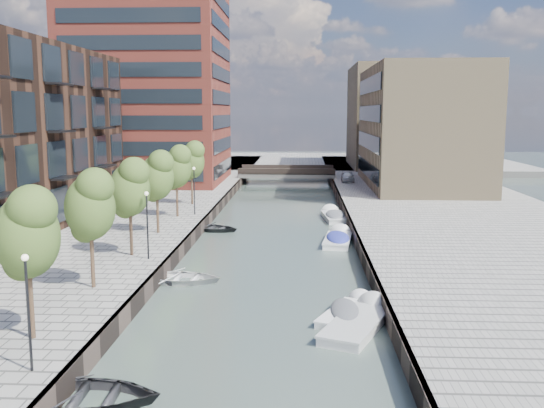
# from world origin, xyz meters

# --- Properties ---
(water) EXTENTS (300.00, 300.00, 0.00)m
(water) POSITION_xyz_m (0.00, 40.00, 0.00)
(water) COLOR #38473F
(water) RESTS_ON ground
(quay_right) EXTENTS (20.00, 140.00, 1.00)m
(quay_right) POSITION_xyz_m (16.00, 40.00, 0.50)
(quay_right) COLOR gray
(quay_right) RESTS_ON ground
(quay_wall_left) EXTENTS (0.25, 140.00, 1.00)m
(quay_wall_left) POSITION_xyz_m (-6.10, 40.00, 0.50)
(quay_wall_left) COLOR #332823
(quay_wall_left) RESTS_ON ground
(quay_wall_right) EXTENTS (0.25, 140.00, 1.00)m
(quay_wall_right) POSITION_xyz_m (6.10, 40.00, 0.50)
(quay_wall_right) COLOR #332823
(quay_wall_right) RESTS_ON ground
(far_closure) EXTENTS (80.00, 40.00, 1.00)m
(far_closure) POSITION_xyz_m (0.00, 100.00, 0.50)
(far_closure) COLOR gray
(far_closure) RESTS_ON ground
(tower) EXTENTS (18.00, 18.00, 30.00)m
(tower) POSITION_xyz_m (-17.00, 65.00, 16.00)
(tower) COLOR maroon
(tower) RESTS_ON quay_left
(tan_block_near) EXTENTS (12.00, 25.00, 14.00)m
(tan_block_near) POSITION_xyz_m (16.00, 62.00, 8.00)
(tan_block_near) COLOR #8B7755
(tan_block_near) RESTS_ON quay_right
(tan_block_far) EXTENTS (12.00, 20.00, 16.00)m
(tan_block_far) POSITION_xyz_m (16.00, 88.00, 9.00)
(tan_block_far) COLOR #8B7755
(tan_block_far) RESTS_ON quay_right
(bridge) EXTENTS (13.00, 6.00, 1.30)m
(bridge) POSITION_xyz_m (0.00, 72.00, 1.39)
(bridge) COLOR gray
(bridge) RESTS_ON ground
(tree_1) EXTENTS (2.50, 2.50, 5.95)m
(tree_1) POSITION_xyz_m (-8.50, 11.00, 5.31)
(tree_1) COLOR #382619
(tree_1) RESTS_ON quay_left
(tree_2) EXTENTS (2.50, 2.50, 5.95)m
(tree_2) POSITION_xyz_m (-8.50, 18.00, 5.31)
(tree_2) COLOR #382619
(tree_2) RESTS_ON quay_left
(tree_3) EXTENTS (2.50, 2.50, 5.95)m
(tree_3) POSITION_xyz_m (-8.50, 25.00, 5.31)
(tree_3) COLOR #382619
(tree_3) RESTS_ON quay_left
(tree_4) EXTENTS (2.50, 2.50, 5.95)m
(tree_4) POSITION_xyz_m (-8.50, 32.00, 5.31)
(tree_4) COLOR #382619
(tree_4) RESTS_ON quay_left
(tree_5) EXTENTS (2.50, 2.50, 5.95)m
(tree_5) POSITION_xyz_m (-8.50, 39.00, 5.31)
(tree_5) COLOR #382619
(tree_5) RESTS_ON quay_left
(tree_6) EXTENTS (2.50, 2.50, 5.95)m
(tree_6) POSITION_xyz_m (-8.50, 46.00, 5.31)
(tree_6) COLOR #382619
(tree_6) RESTS_ON quay_left
(lamp_0) EXTENTS (0.24, 0.24, 4.12)m
(lamp_0) POSITION_xyz_m (-7.20, 8.00, 3.51)
(lamp_0) COLOR black
(lamp_0) RESTS_ON quay_left
(lamp_1) EXTENTS (0.24, 0.24, 4.12)m
(lamp_1) POSITION_xyz_m (-7.20, 24.00, 3.51)
(lamp_1) COLOR black
(lamp_1) RESTS_ON quay_left
(lamp_2) EXTENTS (0.24, 0.24, 4.12)m
(lamp_2) POSITION_xyz_m (-7.20, 40.00, 3.51)
(lamp_2) COLOR black
(lamp_2) RESTS_ON quay_left
(sloop_0) EXTENTS (5.19, 3.77, 1.06)m
(sloop_0) POSITION_xyz_m (-5.21, 7.64, 0.00)
(sloop_0) COLOR #242326
(sloop_0) RESTS_ON ground
(sloop_3) EXTENTS (4.97, 3.73, 0.98)m
(sloop_3) POSITION_xyz_m (-4.93, 22.55, 0.00)
(sloop_3) COLOR silver
(sloop_3) RESTS_ON ground
(sloop_4) EXTENTS (5.22, 4.40, 0.92)m
(sloop_4) POSITION_xyz_m (-5.34, 37.94, 0.00)
(sloop_4) COLOR #242527
(sloop_4) RESTS_ON ground
(motorboat_1) EXTENTS (3.23, 4.71, 1.49)m
(motorboat_1) POSITION_xyz_m (4.35, 17.11, 0.18)
(motorboat_1) COLOR white
(motorboat_1) RESTS_ON ground
(motorboat_2) EXTENTS (3.92, 5.92, 1.87)m
(motorboat_2) POSITION_xyz_m (4.82, 15.77, 0.11)
(motorboat_2) COLOR #B9BAB8
(motorboat_2) RESTS_ON ground
(motorboat_3) EXTENTS (2.55, 5.62, 1.81)m
(motorboat_3) POSITION_xyz_m (4.85, 33.92, 0.22)
(motorboat_3) COLOR silver
(motorboat_3) RESTS_ON ground
(motorboat_4) EXTENTS (2.49, 5.71, 1.85)m
(motorboat_4) POSITION_xyz_m (5.07, 44.07, 0.22)
(motorboat_4) COLOR silver
(motorboat_4) RESTS_ON ground
(car) EXTENTS (1.59, 3.89, 1.32)m
(car) POSITION_xyz_m (7.87, 65.52, 1.66)
(car) COLOR silver
(car) RESTS_ON quay_right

